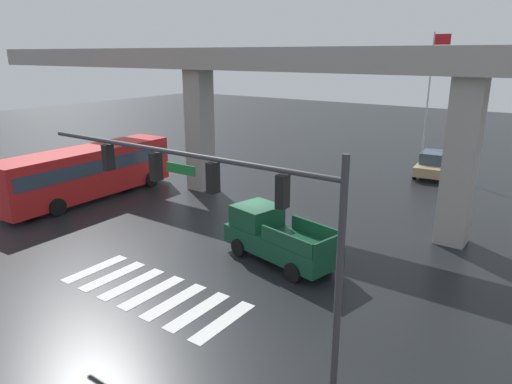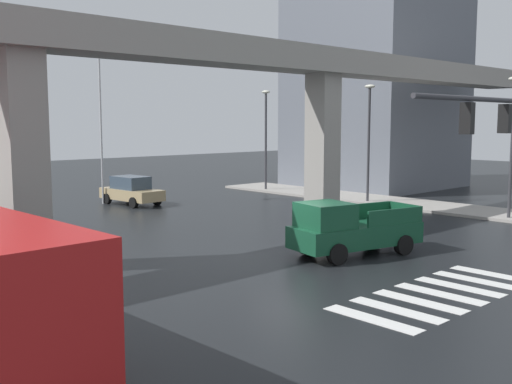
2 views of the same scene
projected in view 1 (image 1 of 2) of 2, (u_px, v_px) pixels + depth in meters
The scene contains 8 objects.
ground_plane at pixel (251, 239), 21.44m from camera, with size 120.00×120.00×0.00m, color black.
crosswalk_stripes at pixel (152, 292), 16.69m from camera, with size 7.15×2.80×0.01m.
elevated_overpass at pixel (310, 73), 23.27m from camera, with size 54.48×2.14×8.58m.
pickup_truck at pixel (276, 237), 19.15m from camera, with size 5.39×2.95×2.08m.
city_bus at pixel (87, 170), 27.12m from camera, with size 3.03×10.87×2.99m.
sedan_tan at pixel (432, 164), 32.29m from camera, with size 2.25×4.44×1.72m.
traffic_signal_mast at pixel (218, 194), 12.42m from camera, with size 10.89×0.32×6.20m.
flagpole at pixel (430, 92), 32.58m from camera, with size 1.16×0.12×9.68m.
Camera 1 is at (11.72, -16.09, 8.28)m, focal length 32.49 mm.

